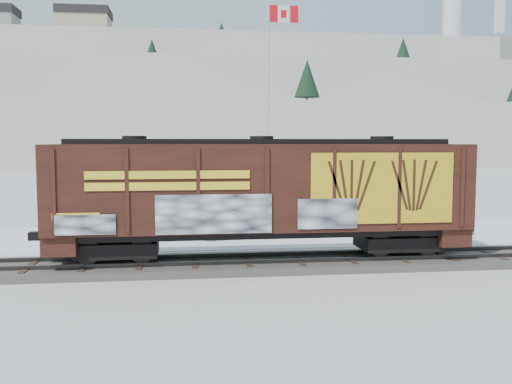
{
  "coord_description": "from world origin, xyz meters",
  "views": [
    {
      "loc": [
        -2.36,
        -21.56,
        4.83
      ],
      "look_at": [
        0.76,
        3.0,
        2.65
      ],
      "focal_mm": 40.0,
      "sensor_mm": 36.0,
      "label": 1
    }
  ],
  "objects": [
    {
      "name": "ground",
      "position": [
        0.0,
        0.0,
        0.0
      ],
      "size": [
        500.0,
        500.0,
        0.0
      ],
      "primitive_type": "plane",
      "color": "white",
      "rests_on": "ground"
    },
    {
      "name": "rail_track",
      "position": [
        0.0,
        0.0,
        0.15
      ],
      "size": [
        50.0,
        3.4,
        0.43
      ],
      "color": "#59544C",
      "rests_on": "ground"
    },
    {
      "name": "parking_strip",
      "position": [
        0.0,
        7.5,
        0.01
      ],
      "size": [
        40.0,
        8.0,
        0.03
      ],
      "primitive_type": "cube",
      "color": "white",
      "rests_on": "ground"
    },
    {
      "name": "hillside",
      "position": [
        -0.05,
        139.79,
        14.37
      ],
      "size": [
        360.0,
        110.0,
        93.0
      ],
      "color": "white",
      "rests_on": "ground"
    },
    {
      "name": "hopper_railcar",
      "position": [
        0.6,
        -0.01,
        2.93
      ],
      "size": [
        15.84,
        3.06,
        4.51
      ],
      "color": "black",
      "rests_on": "rail_track"
    },
    {
      "name": "flagpole",
      "position": [
        2.84,
        12.84,
        4.99
      ],
      "size": [
        2.3,
        0.9,
        13.17
      ],
      "color": "silver",
      "rests_on": "ground"
    },
    {
      "name": "car_silver",
      "position": [
        -4.7,
        7.4,
        0.81
      ],
      "size": [
        4.93,
        3.19,
        1.56
      ],
      "primitive_type": "imported",
      "rotation": [
        0.0,
        0.0,
        1.25
      ],
      "color": "#B8BBC0",
      "rests_on": "parking_strip"
    },
    {
      "name": "car_white",
      "position": [
        0.29,
        6.9,
        0.76
      ],
      "size": [
        4.72,
        2.94,
        1.47
      ],
      "primitive_type": "imported",
      "rotation": [
        0.0,
        0.0,
        1.91
      ],
      "color": "silver",
      "rests_on": "parking_strip"
    },
    {
      "name": "car_dark",
      "position": [
        10.33,
        7.08,
        0.74
      ],
      "size": [
        5.21,
        3.14,
        1.41
      ],
      "primitive_type": "imported",
      "rotation": [
        0.0,
        0.0,
        1.32
      ],
      "color": "#202228",
      "rests_on": "parking_strip"
    }
  ]
}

